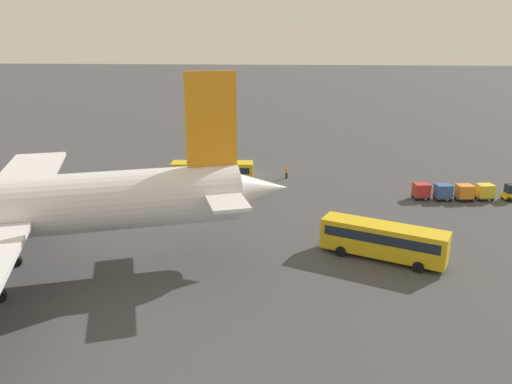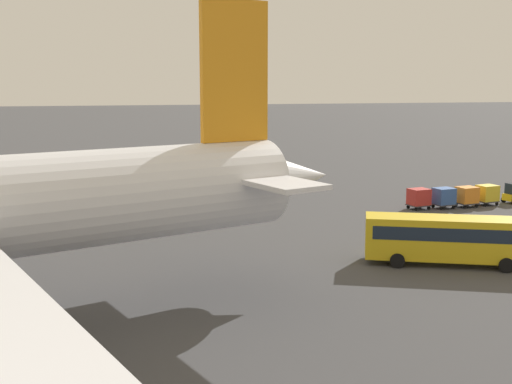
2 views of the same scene
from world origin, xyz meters
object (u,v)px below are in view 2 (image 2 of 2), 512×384
cargo_cart_orange (467,195)px  cargo_cart_blue (444,197)px  worker_person (231,194)px  cargo_cart_red (419,197)px  shuttle_bus_near (136,195)px  shuttle_bus_far (450,237)px  cargo_cart_yellow (487,194)px

cargo_cart_orange → cargo_cart_blue: 2.64m
worker_person → cargo_cart_red: 19.23m
shuttle_bus_near → cargo_cart_red: shuttle_bus_near is taller
shuttle_bus_far → cargo_cart_blue: bearing=-96.1°
worker_person → cargo_cart_yellow: (-25.19, 8.20, 0.32)m
cargo_cart_red → cargo_cart_orange: bearing=177.9°
cargo_cart_orange → shuttle_bus_near: bearing=-7.9°
shuttle_bus_far → cargo_cart_orange: size_ratio=5.18×
shuttle_bus_near → cargo_cart_blue: (-30.09, 4.56, -0.73)m
worker_person → cargo_cart_orange: (-22.55, 8.64, 0.32)m
cargo_cart_blue → cargo_cart_red: same height
shuttle_bus_near → cargo_cart_orange: bearing=168.1°
cargo_cart_red → cargo_cart_yellow: bearing=-178.2°
cargo_cart_orange → worker_person: bearing=-21.0°
cargo_cart_yellow → shuttle_bus_far: bearing=50.0°
shuttle_bus_far → worker_person: size_ratio=6.63×
shuttle_bus_near → cargo_cart_yellow: 35.61m
cargo_cart_orange → shuttle_bus_far: bearing=54.5°
shuttle_bus_near → cargo_cart_orange: size_ratio=5.11×
shuttle_bus_near → cargo_cart_red: size_ratio=5.11×
cargo_cart_blue → cargo_cart_orange: bearing=-179.2°
shuttle_bus_near → cargo_cart_blue: size_ratio=5.11×
cargo_cart_yellow → worker_person: bearing=-18.0°
cargo_cart_red → shuttle_bus_near: bearing=-9.0°
shuttle_bus_far → worker_person: 28.56m
shuttle_bus_far → cargo_cart_red: shuttle_bus_far is taller
worker_person → cargo_cart_red: (-17.27, 8.45, 0.32)m
shuttle_bus_near → shuttle_bus_far: size_ratio=0.99×
shuttle_bus_far → cargo_cart_yellow: bearing=-106.3°
shuttle_bus_far → cargo_cart_red: (-7.76, -18.46, -0.80)m
cargo_cart_orange → cargo_cart_yellow: bearing=-170.6°
shuttle_bus_far → cargo_cart_yellow: (-15.67, -18.71, -0.80)m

